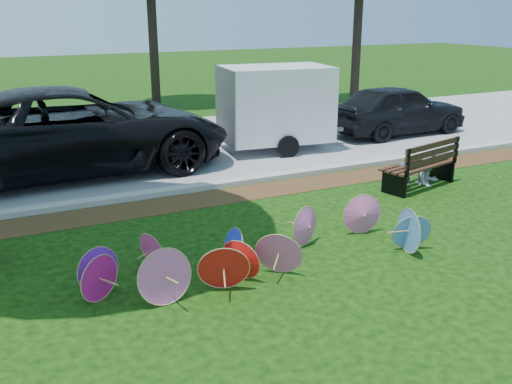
% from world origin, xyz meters
% --- Properties ---
extents(ground, '(90.00, 90.00, 0.00)m').
position_xyz_m(ground, '(0.00, 0.00, 0.00)').
color(ground, black).
rests_on(ground, ground).
extents(mulch_strip, '(90.00, 1.00, 0.01)m').
position_xyz_m(mulch_strip, '(0.00, 4.50, 0.01)').
color(mulch_strip, '#472D16').
rests_on(mulch_strip, ground).
extents(curb, '(90.00, 0.30, 0.12)m').
position_xyz_m(curb, '(0.00, 5.20, 0.06)').
color(curb, '#B7B5AD').
rests_on(curb, ground).
extents(street, '(90.00, 8.00, 0.01)m').
position_xyz_m(street, '(0.00, 9.35, 0.01)').
color(street, gray).
rests_on(street, ground).
extents(parasol_pile, '(5.69, 2.00, 0.81)m').
position_xyz_m(parasol_pile, '(0.09, 0.96, 0.36)').
color(parasol_pile, red).
rests_on(parasol_pile, ground).
extents(black_van, '(7.53, 3.65, 2.06)m').
position_xyz_m(black_van, '(-1.50, 7.85, 1.03)').
color(black_van, black).
rests_on(black_van, ground).
extents(dark_pickup, '(4.66, 2.00, 1.57)m').
position_xyz_m(dark_pickup, '(8.34, 7.94, 0.78)').
color(dark_pickup, black).
rests_on(dark_pickup, ground).
extents(cargo_trailer, '(3.09, 2.17, 2.62)m').
position_xyz_m(cargo_trailer, '(3.91, 7.75, 1.31)').
color(cargo_trailer, white).
rests_on(cargo_trailer, ground).
extents(park_bench, '(2.15, 1.24, 1.06)m').
position_xyz_m(park_bench, '(5.14, 3.28, 0.53)').
color(park_bench, black).
rests_on(park_bench, ground).
extents(person_left, '(0.44, 0.32, 1.14)m').
position_xyz_m(person_left, '(4.79, 3.33, 0.57)').
color(person_left, '#3E4655').
rests_on(person_left, ground).
extents(person_right, '(0.66, 0.53, 1.28)m').
position_xyz_m(person_right, '(5.49, 3.33, 0.64)').
color(person_right, '#B6B7C0').
rests_on(person_right, ground).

